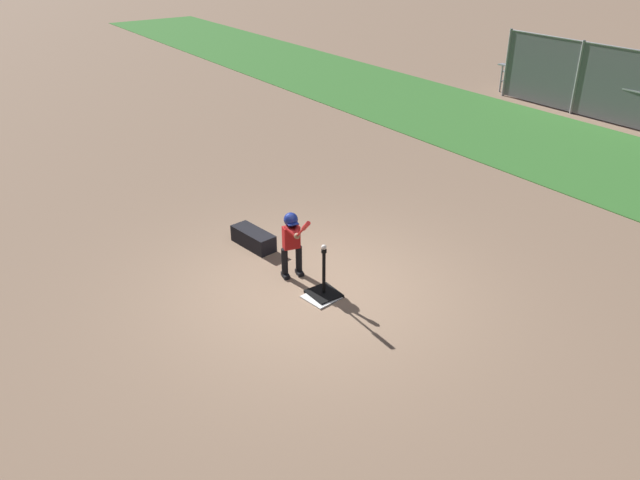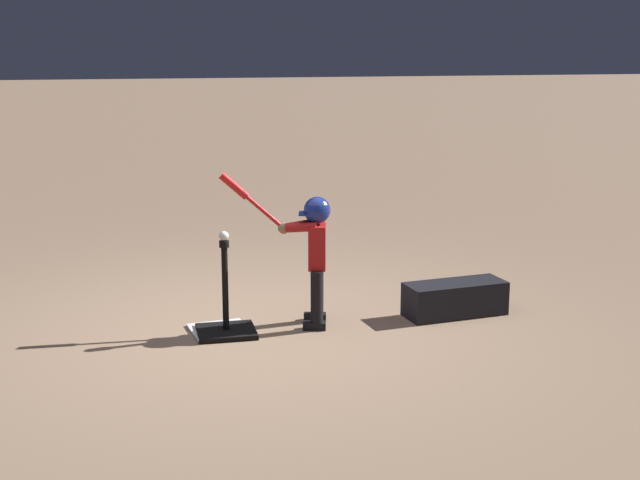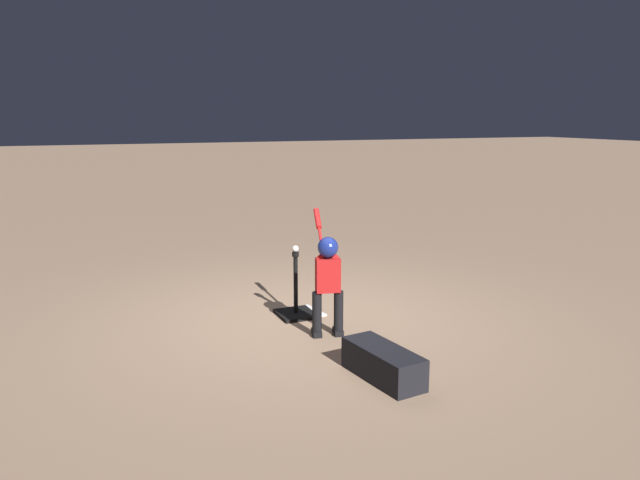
{
  "view_description": "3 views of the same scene",
  "coord_description": "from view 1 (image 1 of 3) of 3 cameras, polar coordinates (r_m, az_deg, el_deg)",
  "views": [
    {
      "loc": [
        6.41,
        -4.36,
        4.82
      ],
      "look_at": [
        -0.04,
        0.12,
        0.78
      ],
      "focal_mm": 35.0,
      "sensor_mm": 36.0,
      "label": 1
    },
    {
      "loc": [
        0.88,
        6.62,
        2.25
      ],
      "look_at": [
        -0.59,
        -0.02,
        0.7
      ],
      "focal_mm": 50.0,
      "sensor_mm": 36.0,
      "label": 2
    },
    {
      "loc": [
        -6.19,
        2.45,
        2.25
      ],
      "look_at": [
        -0.13,
        -0.13,
        0.92
      ],
      "focal_mm": 35.0,
      "sensor_mm": 36.0,
      "label": 3
    }
  ],
  "objects": [
    {
      "name": "batter_child",
      "position": [
        9.17,
        -2.57,
        0.24
      ],
      "size": [
        0.85,
        0.38,
        1.23
      ],
      "color": "black",
      "rests_on": "ground_plane"
    },
    {
      "name": "baseball",
      "position": [
        8.64,
        0.36,
        -0.66
      ],
      "size": [
        0.07,
        0.07,
        0.07
      ],
      "primitive_type": "sphere",
      "color": "white",
      "rests_on": "batting_tee"
    },
    {
      "name": "bleachers_left_center",
      "position": [
        20.72,
        20.6,
        13.32
      ],
      "size": [
        2.93,
        1.91,
        0.89
      ],
      "color": "#ADAFB7",
      "rests_on": "ground_plane"
    },
    {
      "name": "batting_tee",
      "position": [
        8.98,
        0.35,
        -4.5
      ],
      "size": [
        0.45,
        0.4,
        0.74
      ],
      "color": "black",
      "rests_on": "ground_plane"
    },
    {
      "name": "home_plate",
      "position": [
        8.96,
        0.11,
        -5.26
      ],
      "size": [
        0.49,
        0.49,
        0.02
      ],
      "primitive_type": "cube",
      "rotation": [
        0.0,
        0.0,
        0.13
      ],
      "color": "white",
      "rests_on": "ground_plane"
    },
    {
      "name": "ground_plane",
      "position": [
        9.13,
        -0.49,
        -4.66
      ],
      "size": [
        90.0,
        90.0,
        0.0
      ],
      "primitive_type": "plane",
      "color": "#93755B"
    },
    {
      "name": "grass_outfield_strip",
      "position": [
        15.06,
        27.02,
        5.55
      ],
      "size": [
        56.0,
        4.64,
        0.02
      ],
      "primitive_type": "cube",
      "color": "#3D7F33",
      "rests_on": "ground_plane"
    },
    {
      "name": "equipment_bag",
      "position": [
        10.34,
        -6.11,
        0.14
      ],
      "size": [
        0.87,
        0.43,
        0.28
      ],
      "primitive_type": "cube",
      "rotation": [
        0.0,
        0.0,
        0.13
      ],
      "color": "black",
      "rests_on": "ground_plane"
    }
  ]
}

